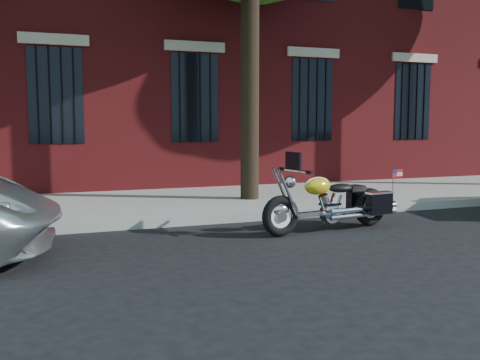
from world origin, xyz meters
name	(u,v)px	position (x,y,z in m)	size (l,w,h in m)	color
ground	(290,237)	(0.00, 0.00, 0.00)	(120.00, 120.00, 0.00)	black
curb	(255,216)	(0.00, 1.38, 0.07)	(40.00, 0.16, 0.15)	gray
sidewalk	(220,201)	(0.00, 3.26, 0.07)	(40.00, 3.60, 0.15)	gray
motorcycle	(334,204)	(0.82, 0.19, 0.41)	(2.42, 0.89, 1.21)	black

